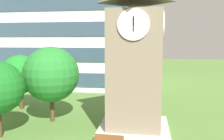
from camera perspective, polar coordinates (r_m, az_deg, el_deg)
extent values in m
cube|color=silver|center=(39.14, -10.33, 8.89)|extent=(21.36, 15.31, 16.00)
cube|color=#384C60|center=(32.28, -14.54, -2.14)|extent=(19.65, 0.10, 1.80)
cube|color=#384C60|center=(31.96, -14.71, 3.54)|extent=(19.65, 0.10, 1.80)
cube|color=#384C60|center=(31.95, -14.88, 9.28)|extent=(19.65, 0.10, 1.80)
cube|color=#384C60|center=(32.26, -15.06, 14.96)|extent=(19.65, 0.10, 1.80)
cube|color=gray|center=(16.68, 5.38, -0.88)|extent=(3.55, 3.55, 8.53)
cube|color=beige|center=(17.65, 5.24, -13.74)|extent=(4.79, 4.79, 0.60)
cylinder|color=white|center=(14.74, 5.10, 10.75)|extent=(1.95, 0.12, 1.95)
cylinder|color=white|center=(16.56, 11.96, 10.19)|extent=(0.12, 1.95, 1.95)
cube|color=black|center=(14.68, 5.09, 11.45)|extent=(0.09, 0.05, 0.59)
cube|color=black|center=(14.66, 5.08, 10.77)|extent=(0.06, 0.05, 0.88)
cube|color=brown|center=(15.11, -0.72, -15.78)|extent=(1.80, 0.12, 0.40)
cylinder|color=#513823|center=(24.95, -20.67, -6.25)|extent=(0.40, 0.40, 2.08)
sphere|color=#1E8126|center=(24.55, -20.89, -0.93)|extent=(3.69, 3.69, 3.69)
cylinder|color=#513823|center=(20.34, -13.98, -8.59)|extent=(0.34, 0.34, 2.32)
sphere|color=#277E2E|center=(19.81, -14.20, -1.01)|extent=(4.43, 4.43, 4.43)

